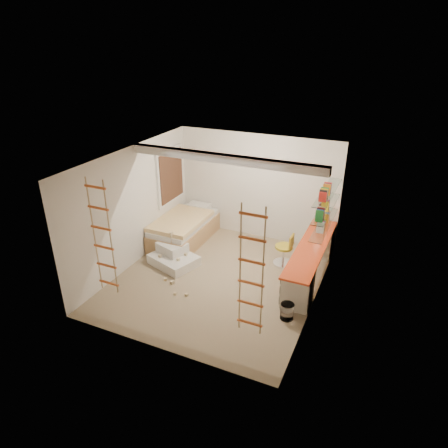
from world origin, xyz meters
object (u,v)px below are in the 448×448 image
at_px(desk, 310,260).
at_px(swivel_chair, 284,254).
at_px(bed, 184,229).
at_px(play_platform, 173,256).

height_order(desk, swivel_chair, desk).
bearing_deg(bed, desk, -6.49).
bearing_deg(swivel_chair, desk, -23.85).
xyz_separation_m(desk, swivel_chair, (-0.63, 0.28, -0.13)).
height_order(desk, play_platform, desk).
bearing_deg(swivel_chair, bed, 178.08).
relative_size(desk, swivel_chair, 3.75).
bearing_deg(play_platform, swivel_chair, 22.74).
distance_m(swivel_chair, play_platform, 2.47).
bearing_deg(bed, play_platform, -74.21).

